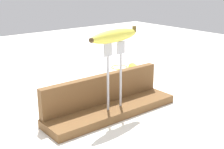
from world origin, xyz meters
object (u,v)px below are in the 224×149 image
(banana_raised_center, at_px, (114,36))
(banana_chunk_near, at_px, (134,69))
(wire_coil, at_px, (119,67))
(fork_stand_center, at_px, (114,70))

(banana_raised_center, distance_m, banana_chunk_near, 0.49)
(banana_raised_center, relative_size, banana_chunk_near, 2.78)
(banana_chunk_near, height_order, wire_coil, banana_chunk_near)
(fork_stand_center, height_order, banana_chunk_near, fork_stand_center)
(fork_stand_center, bearing_deg, banana_chunk_near, 39.40)
(fork_stand_center, distance_m, banana_raised_center, 0.10)
(banana_chunk_near, bearing_deg, banana_raised_center, -140.61)
(fork_stand_center, distance_m, banana_chunk_near, 0.46)
(banana_raised_center, bearing_deg, wire_coil, 48.13)
(wire_coil, bearing_deg, fork_stand_center, -131.86)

